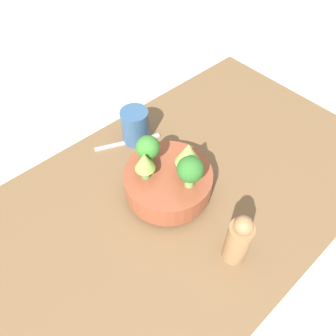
{
  "coord_description": "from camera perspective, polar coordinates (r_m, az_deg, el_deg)",
  "views": [
    {
      "loc": [
        0.34,
        0.33,
        0.71
      ],
      "look_at": [
        0.03,
        -0.02,
        0.14
      ],
      "focal_mm": 35.0,
      "sensor_mm": 36.0,
      "label": 1
    }
  ],
  "objects": [
    {
      "name": "bowl",
      "position": [
        0.79,
        -0.0,
        -2.41
      ],
      "size": [
        0.21,
        0.21,
        0.08
      ],
      "color": "brown",
      "rests_on": "table"
    },
    {
      "name": "broccoli_floret_back",
      "position": [
        0.7,
        3.9,
        -0.36
      ],
      "size": [
        0.06,
        0.06,
        0.09
      ],
      "color": "#7AB256",
      "rests_on": "bowl"
    },
    {
      "name": "table",
      "position": [
        0.84,
        2.5,
        -4.91
      ],
      "size": [
        1.1,
        0.65,
        0.04
      ],
      "color": "brown",
      "rests_on": "ground_plane"
    },
    {
      "name": "romanesco_piece_near",
      "position": [
        0.72,
        -4.06,
        0.99
      ],
      "size": [
        0.05,
        0.05,
        0.08
      ],
      "color": "#609347",
      "rests_on": "bowl"
    },
    {
      "name": "broccoli_floret_front",
      "position": [
        0.74,
        -3.52,
        3.45
      ],
      "size": [
        0.06,
        0.06,
        0.08
      ],
      "color": "#6BA34C",
      "rests_on": "bowl"
    },
    {
      "name": "fork",
      "position": [
        0.93,
        -7.28,
        4.32
      ],
      "size": [
        0.18,
        0.09,
        0.01
      ],
      "color": "#B2B2B7",
      "rests_on": "table"
    },
    {
      "name": "ground_plane",
      "position": [
        0.86,
        2.45,
        -5.67
      ],
      "size": [
        6.0,
        6.0,
        0.0
      ],
      "primitive_type": "plane",
      "color": "beige"
    },
    {
      "name": "cup",
      "position": [
        0.91,
        -5.71,
        7.28
      ],
      "size": [
        0.08,
        0.08,
        0.1
      ],
      "color": "#33567F",
      "rests_on": "table"
    },
    {
      "name": "pepper_mill",
      "position": [
        0.69,
        12.14,
        -12.13
      ],
      "size": [
        0.05,
        0.05,
        0.15
      ],
      "color": "#997047",
      "rests_on": "table"
    },
    {
      "name": "romanesco_piece_far",
      "position": [
        0.72,
        3.74,
        2.21
      ],
      "size": [
        0.06,
        0.06,
        0.09
      ],
      "color": "#6BA34C",
      "rests_on": "bowl"
    }
  ]
}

